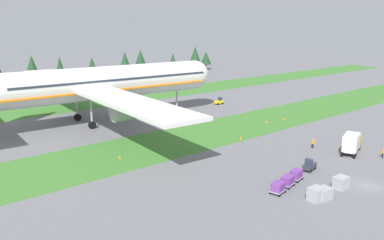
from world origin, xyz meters
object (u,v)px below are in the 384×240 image
(cargo_dolly_lead, at_px, (296,174))
(uld_container_1, at_px, (323,193))
(baggage_tug, at_px, (309,165))
(taxiway_marker_2, at_px, (241,138))
(cargo_dolly_third, at_px, (278,187))
(uld_container_0, at_px, (316,194))
(ground_crew_marshaller, at_px, (313,143))
(taxiway_marker_0, at_px, (267,122))
(cargo_dolly_second, at_px, (287,180))
(uld_container_2, at_px, (341,182))
(airliner, at_px, (93,83))
(ground_crew_loader, at_px, (383,153))
(pushback_tractor, at_px, (219,101))
(taxiway_marker_1, at_px, (120,156))
(taxiway_marker_3, at_px, (284,119))
(catering_truck, at_px, (352,142))

(cargo_dolly_lead, bearing_deg, uld_container_1, -34.40)
(baggage_tug, distance_m, taxiway_marker_2, 18.92)
(cargo_dolly_third, distance_m, uld_container_0, 4.96)
(ground_crew_marshaller, relative_size, taxiway_marker_0, 3.59)
(cargo_dolly_third, bearing_deg, cargo_dolly_second, 90.00)
(uld_container_2, height_order, taxiway_marker_2, uld_container_2)
(airliner, xyz_separation_m, cargo_dolly_second, (4.19, -50.76, -8.28))
(cargo_dolly_second, distance_m, ground_crew_loader, 22.68)
(airliner, bearing_deg, uld_container_0, 7.33)
(airliner, bearing_deg, ground_crew_marshaller, 31.09)
(pushback_tractor, height_order, uld_container_0, pushback_tractor)
(cargo_dolly_third, height_order, taxiway_marker_1, cargo_dolly_third)
(uld_container_2, relative_size, taxiway_marker_2, 2.92)
(cargo_dolly_lead, bearing_deg, ground_crew_loader, 67.78)
(pushback_tractor, relative_size, uld_container_2, 1.34)
(taxiway_marker_1, bearing_deg, baggage_tug, -50.21)
(taxiway_marker_1, bearing_deg, pushback_tractor, 26.89)
(baggage_tug, xyz_separation_m, taxiway_marker_0, (18.78, 23.98, -0.57))
(ground_crew_marshaller, height_order, taxiway_marker_1, ground_crew_marshaller)
(uld_container_0, distance_m, uld_container_2, 6.00)
(taxiway_marker_0, bearing_deg, ground_crew_loader, -98.08)
(ground_crew_loader, xyz_separation_m, taxiway_marker_2, (-10.56, 23.07, -0.60))
(uld_container_2, bearing_deg, taxiway_marker_0, 55.29)
(ground_crew_loader, distance_m, taxiway_marker_3, 29.19)
(ground_crew_marshaller, relative_size, ground_crew_loader, 1.00)
(taxiway_marker_3, bearing_deg, ground_crew_loader, -108.78)
(cargo_dolly_second, bearing_deg, ground_crew_marshaller, 101.46)
(catering_truck, height_order, pushback_tractor, catering_truck)
(airliner, bearing_deg, uld_container_1, 8.40)
(cargo_dolly_lead, xyz_separation_m, catering_truck, (18.08, 1.28, 1.03))
(pushback_tractor, distance_m, ground_crew_marshaller, 43.19)
(ground_crew_marshaller, bearing_deg, ground_crew_loader, -167.95)
(cargo_dolly_third, xyz_separation_m, uld_container_1, (3.17, -4.84, -0.15))
(uld_container_0, height_order, uld_container_1, uld_container_0)
(catering_truck, bearing_deg, uld_container_1, -90.24)
(catering_truck, xyz_separation_m, taxiway_marker_1, (-33.02, 23.60, -1.63))
(pushback_tractor, distance_m, taxiway_marker_2, 35.17)
(airliner, bearing_deg, taxiway_marker_1, -13.59)
(ground_crew_marshaller, distance_m, taxiway_marker_3, 21.86)
(ground_crew_marshaller, xyz_separation_m, uld_container_2, (-12.74, -12.88, -0.10))
(cargo_dolly_second, relative_size, ground_crew_marshaller, 1.41)
(airliner, bearing_deg, uld_container_2, 13.39)
(ground_crew_loader, bearing_deg, cargo_dolly_second, -44.96)
(taxiway_marker_0, bearing_deg, baggage_tug, -128.07)
(taxiway_marker_0, height_order, taxiway_marker_3, taxiway_marker_3)
(catering_truck, xyz_separation_m, taxiway_marker_0, (5.62, 23.73, -1.71))
(taxiway_marker_0, relative_size, taxiway_marker_1, 0.75)
(uld_container_1, xyz_separation_m, taxiway_marker_3, (31.54, 30.07, -0.50))
(cargo_dolly_lead, relative_size, ground_crew_marshaller, 1.41)
(uld_container_2, bearing_deg, cargo_dolly_third, 150.81)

